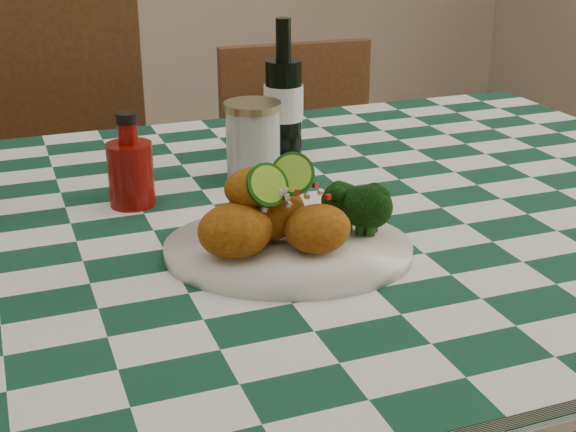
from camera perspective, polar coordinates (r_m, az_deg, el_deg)
name	(u,v)px	position (r m, az deg, el deg)	size (l,w,h in m)	color
plate	(288,250)	(1.01, 0.00, -2.42)	(0.31, 0.24, 0.02)	white
fried_chicken_pile	(281,203)	(0.98, -0.48, 0.91)	(0.17, 0.13, 0.11)	#A15D0F
broccoli_side	(358,206)	(1.04, 5.04, 0.75)	(0.09, 0.09, 0.06)	black
ketchup_bottle	(130,160)	(1.18, -11.19, 3.95)	(0.07, 0.07, 0.14)	#6D0A05
mason_jar	(253,141)	(1.27, -2.50, 5.37)	(0.09, 0.09, 0.12)	#B2BCBA
beer_bottle	(283,87)	(1.38, -0.32, 9.14)	(0.07, 0.07, 0.23)	black
wooden_chair_left	(44,231)	(1.87, -16.95, -1.03)	(0.46, 0.49, 1.02)	#472814
wooden_chair_right	(318,229)	(2.00, 2.14, -0.95)	(0.39, 0.41, 0.86)	#472814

